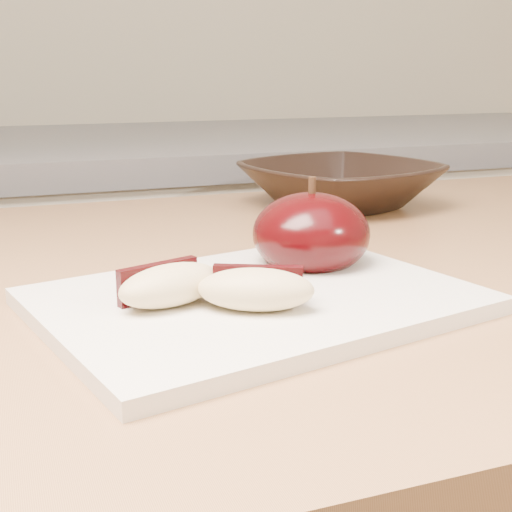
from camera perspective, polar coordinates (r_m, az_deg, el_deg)
name	(u,v)px	position (r m, az deg, el deg)	size (l,w,h in m)	color
back_cabinet	(51,403)	(1.36, -16.05, -11.22)	(2.40, 0.62, 0.94)	silver
cutting_board	(256,301)	(0.47, 0.00, -3.59)	(0.27, 0.20, 0.01)	silver
apple_half	(311,234)	(0.54, 4.43, 1.78)	(0.09, 0.09, 0.07)	black
apple_wedge_a	(170,285)	(0.45, -6.94, -2.28)	(0.08, 0.06, 0.03)	#CEB682
apple_wedge_b	(256,289)	(0.43, 0.00, -2.64)	(0.08, 0.06, 0.03)	#CEB682
bowl	(340,185)	(0.82, 6.72, 5.68)	(0.21, 0.21, 0.05)	black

